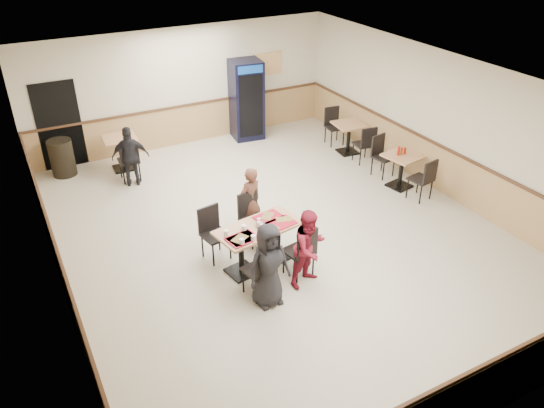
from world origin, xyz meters
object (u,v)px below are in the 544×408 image
diner_woman_left (269,265)px  side_table_near (402,166)px  pepsi_cooler (246,100)px  main_table (259,240)px  diner_man_opposite (250,202)px  lone_diner (131,157)px  back_table (121,148)px  side_table_far (349,134)px  diner_woman_right (309,248)px  trash_bin (62,158)px

diner_woman_left → side_table_near: diner_woman_left is taller
pepsi_cooler → main_table: bearing=-106.7°
diner_woman_left → diner_man_opposite: size_ratio=1.03×
main_table → lone_diner: lone_diner is taller
diner_man_opposite → back_table: 4.26m
diner_woman_left → diner_man_opposite: 2.04m
main_table → back_table: 5.10m
diner_woman_left → pepsi_cooler: 6.90m
diner_woman_left → side_table_far: (4.50, 4.17, -0.21)m
diner_man_opposite → lone_diner: (-1.44, 3.09, -0.01)m
diner_man_opposite → back_table: size_ratio=1.75×
side_table_near → pepsi_cooler: 4.63m
lone_diner → pepsi_cooler: 3.75m
diner_woman_right → side_table_far: (3.66, 4.03, -0.17)m
side_table_near → back_table: 6.52m
lone_diner → trash_bin: 1.83m
diner_woman_left → side_table_near: size_ratio=1.72×
main_table → lone_diner: 4.22m
main_table → lone_diner: bearing=95.6°
side_table_near → trash_bin: trash_bin is taller
diner_man_opposite → side_table_far: size_ratio=1.76×
back_table → trash_bin: 1.35m
diner_woman_left → diner_woman_right: size_ratio=1.05×
side_table_near → side_table_far: (0.05, 2.08, 0.00)m
back_table → diner_woman_left: bearing=-82.3°
main_table → pepsi_cooler: bearing=56.4°
diner_woman_right → diner_man_opposite: (-0.20, 1.80, 0.01)m
diner_woman_left → trash_bin: size_ratio=1.67×
main_table → diner_man_opposite: size_ratio=1.13×
diner_man_opposite → trash_bin: size_ratio=1.63×
diner_woman_right → lone_diner: bearing=92.4°
diner_woman_left → back_table: size_ratio=1.80×
main_table → side_table_far: main_table is taller
diner_woman_right → side_table_far: 5.45m
lone_diner → side_table_far: (5.30, -0.86, -0.18)m
main_table → side_table_near: (4.14, 1.13, -0.01)m
diner_man_opposite → side_table_near: 3.83m
side_table_near → lone_diner: bearing=150.8°
main_table → trash_bin: trash_bin is taller
main_table → lone_diner: size_ratio=1.15×
side_table_near → diner_woman_left: bearing=-154.8°
main_table → diner_woman_right: size_ratio=1.15×
pepsi_cooler → trash_bin: (-4.79, -0.04, -0.61)m
lone_diner → pepsi_cooler: bearing=-143.4°
pepsi_cooler → trash_bin: pepsi_cooler is taller
side_table_far → diner_woman_left: bearing=-137.2°
pepsi_cooler → trash_bin: 4.83m
side_table_far → pepsi_cooler: size_ratio=0.38×
diner_woman_right → trash_bin: 6.83m
diner_woman_right → pepsi_cooler: 6.48m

